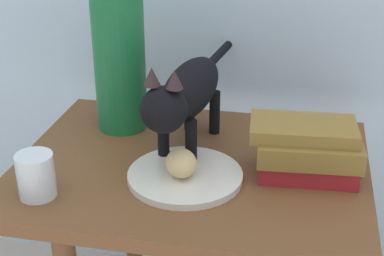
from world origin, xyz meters
name	(u,v)px	position (x,y,z in m)	size (l,w,h in m)	color
side_table	(192,200)	(0.00, 0.00, 0.48)	(0.72, 0.55, 0.57)	brown
plate	(184,176)	(0.00, -0.07, 0.58)	(0.23, 0.23, 0.01)	silver
bread_roll	(181,163)	(-0.01, -0.07, 0.61)	(0.08, 0.06, 0.05)	#E0BC7A
cat	(186,94)	(-0.02, 0.05, 0.70)	(0.13, 0.48, 0.23)	black
book_stack	(307,150)	(0.23, 0.00, 0.63)	(0.23, 0.15, 0.11)	maroon
green_vase	(119,58)	(-0.19, 0.14, 0.74)	(0.11, 0.11, 0.33)	#196B38
candle_jar	(36,178)	(-0.26, -0.18, 0.61)	(0.07, 0.07, 0.08)	silver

